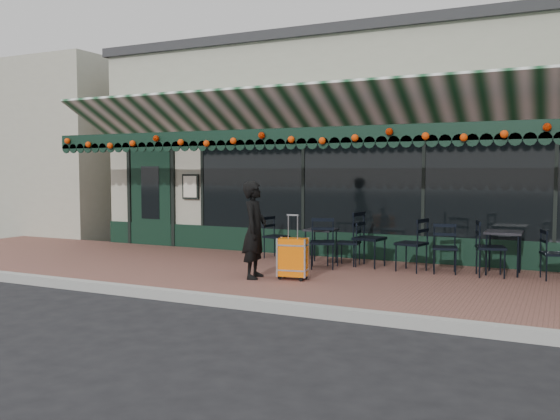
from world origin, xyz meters
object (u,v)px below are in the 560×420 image
at_px(suitcase, 293,258).
at_px(chair_b_right, 369,239).
at_px(cafe_table_a, 504,236).
at_px(chair_a_left, 411,244).
at_px(chair_a_extra, 555,254).
at_px(chair_solo, 276,237).
at_px(chair_b_front, 322,243).
at_px(chair_a_front, 445,248).
at_px(woman, 255,230).
at_px(cafe_table_b, 321,232).
at_px(chair_a_right, 491,248).
at_px(chair_b_left, 349,243).

bearing_deg(suitcase, chair_b_right, 58.05).
relative_size(cafe_table_a, chair_b_right, 0.72).
bearing_deg(chair_a_left, chair_a_extra, 107.70).
distance_m(cafe_table_a, chair_solo, 4.16).
distance_m(chair_a_left, chair_b_front, 1.51).
bearing_deg(chair_b_front, chair_b_right, 17.25).
height_order(chair_a_front, chair_a_extra, chair_a_front).
bearing_deg(woman, chair_solo, 5.31).
xyz_separation_m(woman, chair_a_left, (2.09, 1.72, -0.31)).
relative_size(chair_a_front, chair_a_extra, 1.04).
bearing_deg(chair_a_front, cafe_table_a, 7.91).
relative_size(chair_a_left, chair_b_front, 1.04).
relative_size(suitcase, chair_b_right, 1.03).
distance_m(suitcase, chair_b_front, 1.20).
height_order(cafe_table_b, chair_b_right, chair_b_right).
height_order(cafe_table_b, chair_solo, chair_solo).
xyz_separation_m(woman, chair_b_right, (1.31, 1.87, -0.28)).
distance_m(cafe_table_a, chair_b_front, 3.00).
bearing_deg(suitcase, chair_a_left, 36.93).
bearing_deg(chair_b_right, chair_a_right, -83.68).
bearing_deg(chair_a_extra, chair_a_right, 81.42).
distance_m(chair_b_right, chair_solo, 1.95).
bearing_deg(chair_a_front, chair_b_right, 163.74).
relative_size(chair_b_left, chair_b_front, 0.91).
bearing_deg(chair_a_extra, cafe_table_b, 74.55).
bearing_deg(cafe_table_a, chair_b_left, -173.98).
bearing_deg(woman, cafe_table_a, -70.89).
distance_m(chair_a_left, chair_b_right, 0.80).
distance_m(chair_a_right, chair_solo, 4.00).
bearing_deg(chair_a_front, chair_a_left, 173.70).
xyz_separation_m(chair_b_right, chair_solo, (-1.94, 0.21, -0.08)).
bearing_deg(cafe_table_b, suitcase, -83.33).
xyz_separation_m(woman, cafe_table_a, (3.52, 2.09, -0.13)).
bearing_deg(chair_b_front, chair_b_left, 36.72).
height_order(chair_a_front, chair_solo, chair_a_front).
xyz_separation_m(suitcase, chair_b_left, (0.34, 1.68, 0.06)).
height_order(suitcase, chair_a_extra, suitcase).
relative_size(woman, chair_a_left, 1.67).
relative_size(woman, chair_a_front, 1.86).
bearing_deg(cafe_table_b, chair_a_front, -1.31).
distance_m(chair_a_left, chair_a_right, 1.27).
xyz_separation_m(cafe_table_b, chair_solo, (-1.04, 0.26, -0.16)).
relative_size(chair_a_left, chair_a_extra, 1.16).
xyz_separation_m(suitcase, cafe_table_a, (2.92, 1.95, 0.30)).
bearing_deg(chair_a_right, chair_b_front, 84.63).
relative_size(suitcase, chair_a_left, 1.10).
xyz_separation_m(chair_b_right, chair_b_front, (-0.68, -0.53, -0.05)).
bearing_deg(chair_a_left, chair_solo, -84.70).
xyz_separation_m(chair_b_left, chair_b_front, (-0.31, -0.49, 0.04)).
height_order(cafe_table_a, chair_a_extra, chair_a_extra).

